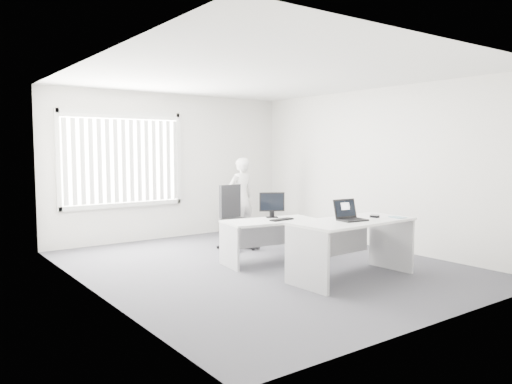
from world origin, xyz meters
TOP-DOWN VIEW (x-y plane):
  - ground at (0.00, 0.00)m, footprint 6.00×6.00m
  - wall_back at (0.00, 3.00)m, footprint 5.00×0.02m
  - wall_front at (0.00, -3.00)m, footprint 5.00×0.02m
  - wall_left at (-2.50, 0.00)m, footprint 0.02×6.00m
  - wall_right at (2.50, 0.00)m, footprint 0.02×6.00m
  - ceiling at (0.00, 0.00)m, footprint 5.00×6.00m
  - window at (-1.00, 2.96)m, footprint 2.32×0.06m
  - blinds at (-1.00, 2.90)m, footprint 2.20×0.10m
  - desk_near at (0.52, -1.29)m, footprint 1.78×0.89m
  - desk_far at (0.22, 0.10)m, footprint 1.52×0.87m
  - office_chair at (0.40, 1.30)m, footprint 0.73×0.73m
  - person at (1.19, 2.32)m, footprint 0.60×0.42m
  - laptop at (0.46, -1.35)m, footprint 0.39×0.36m
  - paper_sheet at (0.91, -1.30)m, footprint 0.31×0.23m
  - mouse at (0.93, -1.32)m, footprint 0.10×0.13m
  - booklet at (1.19, -1.51)m, footprint 0.17×0.22m
  - keyboard at (0.34, -0.02)m, footprint 0.41×0.18m
  - monitor at (0.39, 0.29)m, footprint 0.41×0.29m

SIDE VIEW (x-z plane):
  - ground at x=0.00m, z-range 0.00..0.00m
  - office_chair at x=0.40m, z-range -0.21..0.90m
  - desk_far at x=0.22m, z-range 0.15..0.80m
  - desk_near at x=0.52m, z-range 0.18..0.97m
  - keyboard at x=0.34m, z-range 0.66..0.68m
  - person at x=1.19m, z-range 0.00..1.57m
  - paper_sheet at x=0.91m, z-range 0.80..0.80m
  - booklet at x=1.19m, z-range 0.80..0.81m
  - mouse at x=0.93m, z-range 0.80..0.85m
  - monitor at x=0.39m, z-range 0.66..1.06m
  - laptop at x=0.46m, z-range 0.80..1.07m
  - wall_back at x=0.00m, z-range 0.00..2.80m
  - wall_front at x=0.00m, z-range 0.00..2.80m
  - wall_left at x=-2.50m, z-range 0.00..2.80m
  - wall_right at x=2.50m, z-range 0.00..2.80m
  - blinds at x=-1.00m, z-range 0.77..2.27m
  - window at x=-1.00m, z-range 0.67..2.43m
  - ceiling at x=0.00m, z-range 2.79..2.81m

